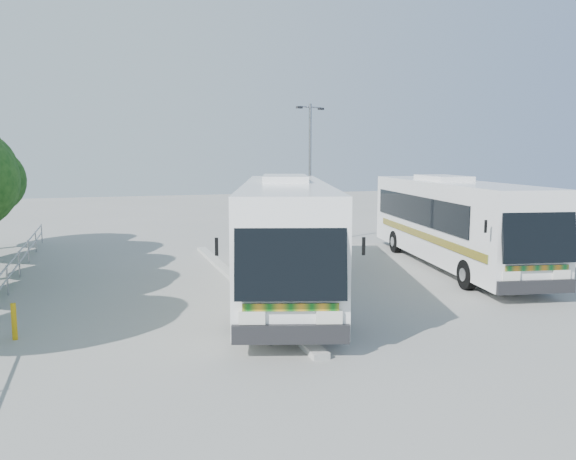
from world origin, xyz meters
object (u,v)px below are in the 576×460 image
object	(u,v)px
coach_main	(285,232)
coach_adjacent	(452,220)
lamppost	(310,167)
bollard	(14,322)

from	to	relation	value
coach_main	coach_adjacent	bearing A→B (deg)	31.14
coach_main	lamppost	xyz separation A→B (m)	(4.64, 9.91, 2.00)
coach_adjacent	lamppost	bearing A→B (deg)	123.70
lamppost	bollard	world-z (taller)	lamppost
coach_adjacent	bollard	xyz separation A→B (m)	(-16.11, -4.72, -1.49)
lamppost	bollard	distance (m)	18.32
coach_adjacent	lamppost	distance (m)	8.86
coach_adjacent	bollard	world-z (taller)	coach_adjacent
bollard	coach_adjacent	bearing A→B (deg)	16.31
coach_main	bollard	world-z (taller)	coach_main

